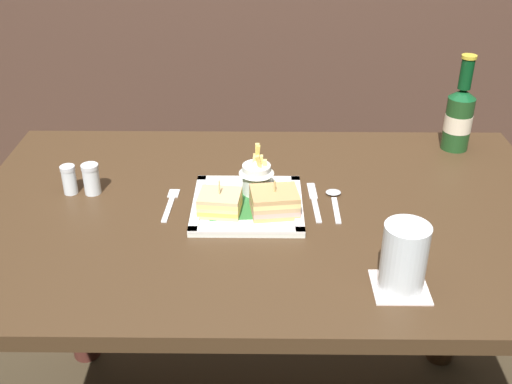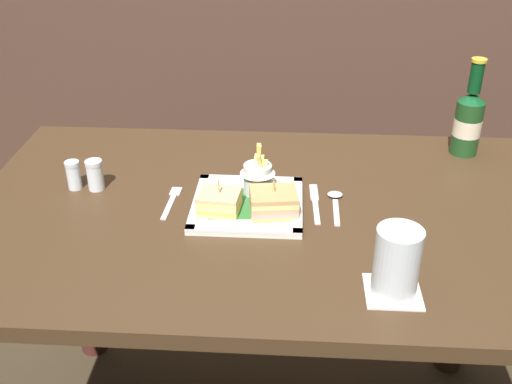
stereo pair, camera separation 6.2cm
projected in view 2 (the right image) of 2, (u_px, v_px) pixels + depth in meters
dining_table at (264, 265)px, 1.44m from camera, size 1.32×0.83×0.76m
square_plate at (248, 205)px, 1.36m from camera, size 0.24×0.24×0.02m
sandwich_half_left at (219, 202)px, 1.32m from camera, size 0.09×0.08×0.08m
sandwich_half_right at (274, 202)px, 1.31m from camera, size 0.11×0.09×0.08m
fries_cup at (258, 173)px, 1.37m from camera, size 0.08×0.08×0.12m
beer_bottle at (468, 120)px, 1.56m from camera, size 0.07×0.07×0.25m
drink_coaster at (393, 292)px, 1.10m from camera, size 0.10×0.10×0.00m
water_glass at (396, 265)px, 1.07m from camera, size 0.08×0.08×0.13m
fork at (172, 201)px, 1.38m from camera, size 0.03×0.14×0.00m
knife at (315, 202)px, 1.38m from camera, size 0.02×0.17×0.00m
spoon at (335, 199)px, 1.38m from camera, size 0.03×0.14×0.01m
salt_shaker at (74, 177)px, 1.42m from camera, size 0.03×0.03×0.07m
pepper_shaker at (95, 177)px, 1.42m from camera, size 0.04×0.04×0.07m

